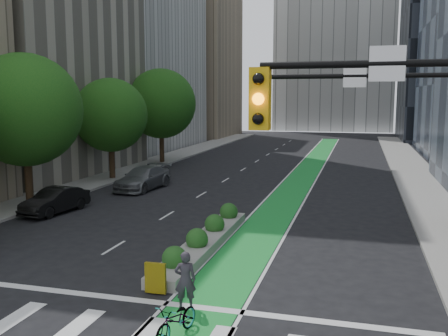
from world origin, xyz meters
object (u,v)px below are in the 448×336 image
Objects in this scene: median_planter at (205,239)px; parked_car_left_mid at (55,201)px; parked_car_left_far at (143,178)px; bicycle at (177,320)px; cyclist at (185,280)px.

parked_car_left_mid reaches higher than median_planter.
median_planter is 1.92× the size of parked_car_left_far.
bicycle is 21.95m from parked_car_left_far.
parked_car_left_mid is at bearing -59.83° from cyclist.
median_planter is at bearing 115.41° from bicycle.
bicycle is 0.34× the size of parked_car_left_far.
median_planter is 2.43× the size of parked_car_left_mid.
bicycle is at bearing -58.62° from parked_car_left_far.
median_planter is 7.96m from bicycle.
parked_car_left_far is (-9.47, 17.78, -0.11)m from cyclist.
parked_car_left_mid is at bearing -96.83° from parked_car_left_far.
cyclist is 20.14m from parked_car_left_far.
median_planter is 14.39m from parked_car_left_far.
median_planter is 10.56m from parked_car_left_mid.
parked_car_left_mid reaches higher than bicycle.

